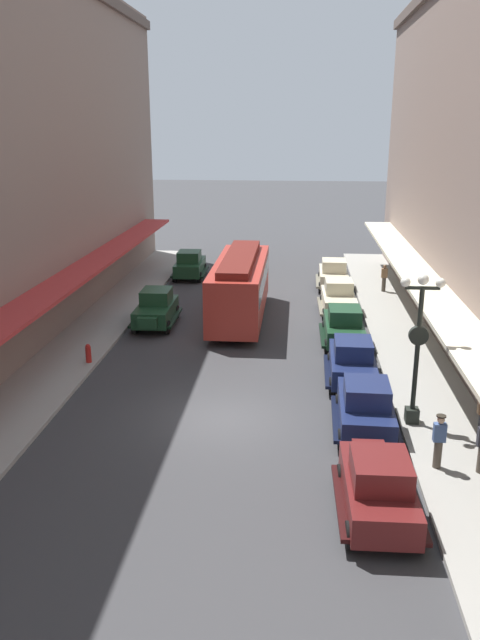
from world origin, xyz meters
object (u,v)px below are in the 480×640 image
parked_car_3 (339,297)px  pedestrian_2 (439,441)px  pedestrian_3 (384,278)px  parked_car_7 (190,264)px  parked_car_0 (352,360)px  streetcar (240,284)px  parked_car_5 (365,406)px  parked_car_1 (378,485)px  parked_car_6 (156,307)px  parked_car_2 (344,325)px  fire_hydrant (88,353)px  parked_car_4 (333,273)px  lamp_post_with_clock (418,343)px

parked_car_3 → pedestrian_2: bearing=-83.2°
pedestrian_3 → parked_car_7: bearing=165.7°
parked_car_3 → parked_car_0: bearing=-90.1°
streetcar → pedestrian_3: 10.29m
pedestrian_2 → parked_car_5: bearing=127.6°
pedestrian_2 → parked_car_1: bearing=-129.1°
parked_car_6 → parked_car_2: bearing=-13.2°
parked_car_5 → pedestrian_2: bearing=-52.4°
parked_car_5 → streetcar: (-5.30, 12.53, 0.96)m
parked_car_1 → parked_car_2: 13.88m
parked_car_2 → pedestrian_3: bearing=72.8°
pedestrian_2 → pedestrian_3: bearing=87.3°
parked_car_2 → streetcar: 6.36m
parked_car_7 → streetcar: streetcar is taller
parked_car_1 → parked_car_6: (-9.33, 16.07, 0.00)m
fire_hydrant → parked_car_7: bearing=84.5°
parked_car_4 → parked_car_7: size_ratio=1.00×
parked_car_6 → pedestrian_3: size_ratio=2.61×
parked_car_6 → fire_hydrant: bearing=-105.5°
parked_car_0 → lamp_post_with_clock: (1.74, -3.77, 2.04)m
parked_car_7 → pedestrian_2: size_ratio=2.57×
parked_car_2 → parked_car_5: size_ratio=1.00×
parked_car_2 → lamp_post_with_clock: bearing=-78.0°
parked_car_1 → parked_car_5: size_ratio=1.00×
parked_car_0 → parked_car_3: same height
parked_car_3 → pedestrian_3: 5.53m
parked_car_0 → fire_hydrant: bearing=175.5°
parked_car_1 → parked_car_4: bearing=89.9°
parked_car_0 → parked_car_2: bearing=90.5°
parked_car_2 → lamp_post_with_clock: 8.80m
parked_car_1 → fire_hydrant: (-10.97, 10.13, -0.38)m
parked_car_4 → pedestrian_3: parked_car_4 is taller
parked_car_6 → lamp_post_with_clock: size_ratio=0.83×
parked_car_4 → fire_hydrant: (-11.02, -14.65, -0.38)m
parked_car_1 → lamp_post_with_clock: bearing=72.1°
parked_car_4 → streetcar: 9.03m
parked_car_6 → parked_car_7: same height
parked_car_7 → pedestrian_3: parked_car_7 is taller
parked_car_4 → parked_car_5: bearing=-89.7°
pedestrian_3 → parked_car_3: bearing=-122.7°
parked_car_1 → parked_car_4: 24.79m
parked_car_2 → pedestrian_2: parked_car_2 is taller
parked_car_1 → parked_car_3: 18.99m
parked_car_7 → lamp_post_with_clock: 24.13m
parked_car_3 → streetcar: streetcar is taller
parked_car_2 → parked_car_6: bearing=166.8°
parked_car_4 → lamp_post_with_clock: bearing=-84.9°
parked_car_0 → parked_car_7: bearing=118.2°
parked_car_1 → streetcar: streetcar is taller
streetcar → pedestrian_2: size_ratio=5.75×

